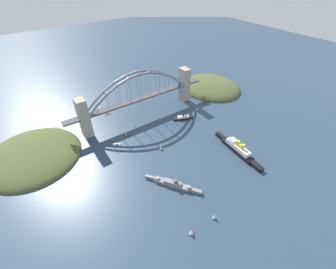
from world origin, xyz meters
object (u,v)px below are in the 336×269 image
seaplane_taxiing_near_bridge (107,112)px  small_boat_3 (161,148)px  harbor_ferry_steamer (183,118)px  small_boat_5 (197,109)px  seaplane_second_in_formation (98,108)px  small_boat_0 (214,216)px  ocean_liner (238,149)px  small_boat_1 (126,135)px  channel_marker_buoy (135,126)px  naval_cruiser (173,184)px  small_boat_2 (117,144)px  harbor_arch_bridge (140,98)px  small_boat_4 (192,232)px

seaplane_taxiing_near_bridge → small_boat_3: (-23.47, 131.05, 1.31)m
harbor_ferry_steamer → small_boat_3: 83.35m
small_boat_5 → small_boat_3: bearing=23.7°
seaplane_second_in_formation → small_boat_0: size_ratio=1.71×
ocean_liner → small_boat_1: (108.89, -123.33, -4.47)m
seaplane_taxiing_near_bridge → seaplane_second_in_formation: seaplane_second_in_formation is taller
harbor_ferry_steamer → channel_marker_buoy: (75.08, -28.12, -1.47)m
channel_marker_buoy → naval_cruiser: bearing=80.6°
small_boat_2 → small_boat_5: size_ratio=1.75×
harbor_arch_bridge → small_boat_2: size_ratio=22.80×
small_boat_0 → small_boat_3: small_boat_0 is taller
naval_cruiser → small_boat_1: (0.85, -119.13, -2.28)m
harbor_ferry_steamer → seaplane_taxiing_near_bridge: bearing=-43.1°
seaplane_second_in_formation → small_boat_3: 155.94m
small_boat_5 → harbor_arch_bridge: bearing=-27.6°
small_boat_1 → small_boat_4: (20.44, 178.03, 2.79)m
channel_marker_buoy → small_boat_2: bearing=28.9°
ocean_liner → naval_cruiser: bearing=-2.2°
ocean_liner → small_boat_0: 113.27m
seaplane_second_in_formation → small_boat_4: small_boat_4 is taller
small_boat_1 → small_boat_3: bearing=113.6°
seaplane_taxiing_near_bridge → small_boat_1: bearing=88.6°
small_boat_3 → seaplane_second_in_formation: bearing=-78.2°
harbor_arch_bridge → naval_cruiser: 163.54m
small_boat_3 → channel_marker_buoy: size_ratio=2.46×
harbor_arch_bridge → small_boat_5: (-86.52, 45.22, -29.35)m
ocean_liner → small_boat_0: ocean_liner is taller
naval_cruiser → small_boat_5: naval_cruiser is taller
channel_marker_buoy → small_boat_0: bearing=86.3°
harbor_ferry_steamer → small_boat_4: harbor_ferry_steamer is taller
small_boat_1 → small_boat_2: size_ratio=0.92×
naval_cruiser → seaplane_second_in_formation: size_ratio=5.07×
small_boat_0 → small_boat_1: size_ratio=0.70×
seaplane_taxiing_near_bridge → small_boat_5: small_boat_5 is taller
harbor_arch_bridge → small_boat_1: bearing=36.7°
harbor_arch_bridge → small_boat_5: harbor_arch_bridge is taller
ocean_liner → small_boat_0: (98.88, 55.22, -1.90)m
ocean_liner → harbor_ferry_steamer: (11.36, -107.06, -2.60)m
small_boat_3 → small_boat_4: 128.67m
harbor_ferry_steamer → channel_marker_buoy: bearing=-20.5°
ocean_liner → small_boat_0: size_ratio=12.66×
harbor_ferry_steamer → small_boat_5: 36.50m
seaplane_second_in_formation → seaplane_taxiing_near_bridge: bearing=111.0°
ocean_liner → small_boat_1: 164.59m
seaplane_second_in_formation → channel_marker_buoy: seaplane_second_in_formation is taller
small_boat_2 → seaplane_taxiing_near_bridge: bearing=-104.5°
naval_cruiser → small_boat_2: size_ratio=5.62×
harbor_arch_bridge → small_boat_5: size_ratio=39.98×
ocean_liner → harbor_ferry_steamer: ocean_liner is taller
harbor_arch_bridge → seaplane_second_in_formation: size_ratio=20.59×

